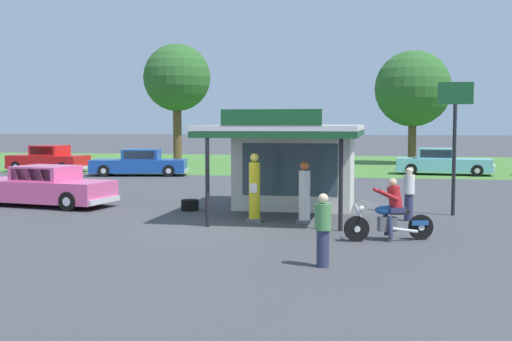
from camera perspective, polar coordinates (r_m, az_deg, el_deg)
The scene contains 18 objects.
ground_plane at distance 18.30m, azimuth -3.28°, elevation -5.12°, with size 300.00×300.00×0.00m, color #424247.
grass_verge_strip at distance 47.81m, azimuth 5.53°, elevation 0.62°, with size 120.00×24.00×0.01m, color #477A33.
service_station_kiosk at distance 22.63m, azimuth 3.40°, elevation 0.98°, with size 4.68×7.46×3.34m.
gas_pump_nearside at distance 19.42m, azimuth -0.13°, elevation -1.76°, with size 0.44×0.44×2.06m.
gas_pump_offside at distance 19.20m, azimuth 4.28°, elevation -2.18°, with size 0.44×0.44×1.83m.
motorcycle_with_rider at distance 16.68m, azimuth 11.76°, elevation -3.84°, with size 2.23×0.98×1.58m.
featured_classic_sedan at distance 24.39m, azimuth -18.18°, elevation -1.43°, with size 5.46×2.71×1.44m.
parked_car_back_row_right at distance 37.24m, azimuth -10.22°, elevation 0.59°, with size 5.71×2.85×1.49m.
parked_car_back_row_far_right at distance 38.39m, azimuth 4.16°, elevation 0.79°, with size 5.08×2.76×1.51m.
parked_car_back_row_centre_left at distance 38.75m, azimuth 16.09°, elevation 0.65°, with size 5.58×2.32×1.53m.
parked_car_back_row_left at distance 41.59m, azimuth -17.80°, elevation 0.89°, with size 5.16×2.46×1.62m.
bystander_admiring_sedan at distance 33.06m, azimuth 4.87°, elevation 0.49°, with size 0.35×0.35×1.58m.
bystander_strolling_foreground at distance 20.17m, azimuth 13.30°, elevation -1.92°, with size 0.34×0.34×1.62m.
bystander_standing_back_lot at distance 13.40m, azimuth 5.91°, elevation -5.12°, with size 0.34×0.34×1.52m.
tree_oak_far_left at distance 48.59m, azimuth 13.85°, elevation 6.83°, with size 5.48×5.48×8.20m.
tree_oak_centre at distance 47.00m, azimuth -7.01°, elevation 7.97°, with size 4.78×4.78×8.60m.
roadside_pole_sign at distance 21.59m, azimuth 17.09°, elevation 3.96°, with size 1.10×0.12×4.26m.
spare_tire_stack at distance 22.15m, azimuth -5.84°, elevation -3.04°, with size 0.60×0.60×0.36m.
Camera 1 is at (4.42, -17.51, 2.95)m, focal length 45.46 mm.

